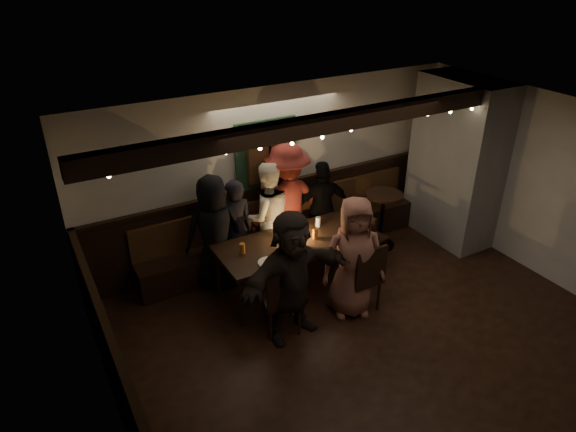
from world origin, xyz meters
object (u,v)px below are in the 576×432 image
dining_table (295,245)px  person_b (235,229)px  chair_near_right (365,275)px  high_top (382,213)px  person_f (292,276)px  person_d (287,203)px  person_e (322,208)px  chair_end (369,235)px  chair_near_left (283,296)px  person_g (353,258)px  person_c (267,216)px  person_a (214,233)px

dining_table → person_b: person_b is taller
chair_near_right → high_top: size_ratio=1.10×
person_b → person_f: size_ratio=0.89×
person_d → person_e: (0.55, -0.13, -0.16)m
chair_near_right → person_f: person_f is taller
chair_end → high_top: high_top is taller
dining_table → person_b: bearing=128.2°
chair_end → person_e: 0.80m
dining_table → chair_near_left: chair_near_left is taller
dining_table → chair_near_left: size_ratio=2.15×
chair_near_right → high_top: chair_near_right is taller
chair_near_left → person_g: person_g is taller
person_c → chair_end: bearing=161.4°
person_e → person_f: (-1.36, -1.45, 0.09)m
person_d → person_f: person_d is taller
high_top → person_b: 2.38m
chair_near_left → person_b: size_ratio=0.66×
person_c → person_e: 0.91m
high_top → person_d: 1.57m
dining_table → person_g: person_g is taller
dining_table → chair_end: 1.32m
high_top → person_f: bearing=-153.4°
person_e → person_f: 1.99m
chair_near_left → person_e: 2.03m
chair_end → person_b: bearing=160.4°
dining_table → person_c: (-0.06, 0.72, 0.13)m
person_a → person_b: bearing=-158.0°
chair_end → person_f: bearing=-154.6°
chair_near_right → dining_table: bearing=120.9°
person_c → person_d: 0.38m
chair_near_right → chair_end: bearing=50.4°
person_d → person_f: (-0.81, -1.59, -0.07)m
person_a → person_e: 1.76m
dining_table → high_top: 1.81m
person_b → person_d: (0.87, 0.06, 0.17)m
person_b → person_e: size_ratio=1.00×
person_c → high_top: bearing=175.8°
high_top → person_e: 0.99m
chair_near_right → person_f: bearing=176.0°
dining_table → person_e: 1.07m
person_g → person_b: bearing=143.4°
person_f → high_top: bearing=19.2°
person_f → person_g: (0.89, 0.01, -0.02)m
chair_near_left → dining_table: bearing=51.4°
dining_table → person_f: bearing=-122.4°
person_d → person_b: bearing=-2.7°
person_f → person_c: bearing=66.0°
dining_table → person_f: person_f is taller
person_d → person_g: 1.58m
person_a → person_d: 1.22m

